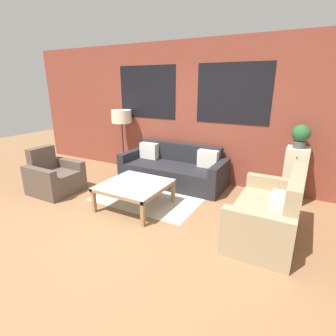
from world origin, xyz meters
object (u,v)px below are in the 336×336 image
drawer_cabinet (295,175)px  potted_plant (301,135)px  settee_vintage (269,215)px  coffee_table (135,187)px  floor_lamp (122,118)px  armchair_corner (54,178)px  couch_dark (173,170)px

drawer_cabinet → potted_plant: bearing=90.0°
settee_vintage → drawer_cabinet: size_ratio=1.53×
settee_vintage → drawer_cabinet: drawer_cabinet is taller
coffee_table → floor_lamp: 2.21m
armchair_corner → potted_plant: size_ratio=2.18×
armchair_corner → potted_plant: potted_plant is taller
armchair_corner → coffee_table: armchair_corner is taller
couch_dark → armchair_corner: 2.32m
couch_dark → floor_lamp: floor_lamp is taller
armchair_corner → potted_plant: bearing=23.3°
couch_dark → drawer_cabinet: size_ratio=2.24×
armchair_corner → floor_lamp: floor_lamp is taller
couch_dark → potted_plant: 2.42m
coffee_table → drawer_cabinet: 2.75m
settee_vintage → potted_plant: 1.65m
couch_dark → armchair_corner: (-1.77, -1.51, 0.00)m
floor_lamp → drawer_cabinet: floor_lamp is taller
drawer_cabinet → coffee_table: bearing=-146.2°
settee_vintage → coffee_table: 2.09m
coffee_table → floor_lamp: bearing=133.0°
armchair_corner → drawer_cabinet: size_ratio=0.87×
potted_plant → armchair_corner: bearing=-156.7°
coffee_table → potted_plant: potted_plant is taller
settee_vintage → potted_plant: size_ratio=3.83×
potted_plant → coffee_table: bearing=-146.2°
armchair_corner → settee_vintage: bearing=5.0°
settee_vintage → drawer_cabinet: bearing=82.1°
armchair_corner → potted_plant: 4.46m
coffee_table → drawer_cabinet: bearing=33.8°
couch_dark → coffee_table: couch_dark is taller
couch_dark → drawer_cabinet: (2.24, 0.22, 0.20)m
couch_dark → coffee_table: 1.31m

